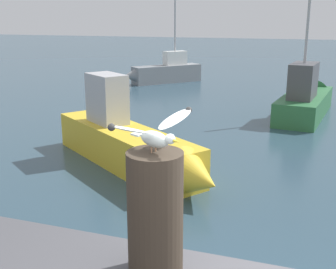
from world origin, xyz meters
TOP-DOWN VIEW (x-y plane):
  - mooring_post at (-0.94, -0.34)m, footprint 0.36×0.36m
  - seagull at (-0.93, -0.34)m, footprint 0.40×0.65m
  - boat_grey at (-6.86, 16.36)m, footprint 3.12×3.44m
  - boat_yellow at (-3.49, 5.00)m, footprint 4.62×3.63m
  - boat_green at (-0.29, 11.56)m, footprint 1.70×4.92m

SIDE VIEW (x-z plane):
  - boat_grey at x=-6.86m, z-range -1.43..2.44m
  - boat_green at x=-0.29m, z-range -1.34..2.34m
  - boat_yellow at x=-3.49m, z-range -0.42..1.43m
  - mooring_post at x=-0.94m, z-range 1.37..2.21m
  - seagull at x=-0.93m, z-range 2.21..2.45m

